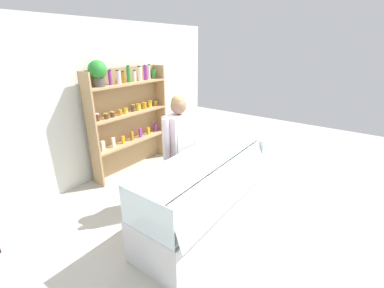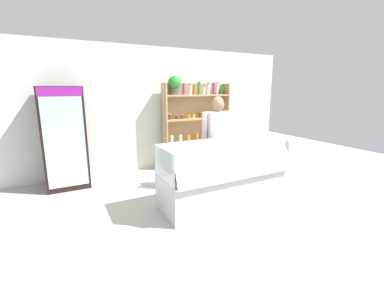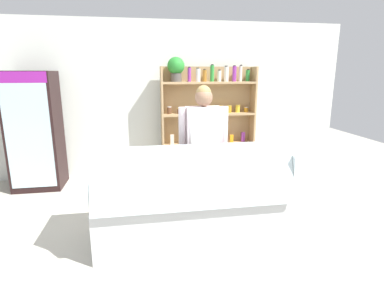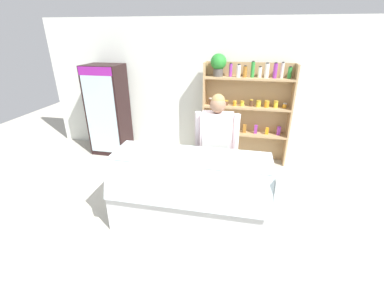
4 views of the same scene
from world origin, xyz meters
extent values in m
plane|color=#B7B2A3|center=(0.00, 0.00, 0.00)|extent=(12.00, 12.00, 0.00)
cube|color=silver|center=(0.00, 2.33, 1.35)|extent=(6.80, 0.10, 2.70)
cube|color=black|center=(-1.97, 1.90, 0.92)|extent=(0.72, 0.60, 1.85)
cube|color=silver|center=(-1.97, 1.60, 0.92)|extent=(0.64, 0.01, 1.65)
cube|color=#8C1E8C|center=(-1.97, 1.59, 1.76)|extent=(0.68, 0.01, 0.16)
cylinder|color=#3356B2|center=(-2.17, 1.66, 0.36)|extent=(0.05, 0.05, 0.21)
cylinder|color=orange|center=(-1.97, 1.66, 0.35)|extent=(0.06, 0.06, 0.20)
cylinder|color=#9E6623|center=(-1.77, 1.66, 0.35)|extent=(0.06, 0.06, 0.20)
cylinder|color=#3356B2|center=(-2.19, 1.66, 0.81)|extent=(0.05, 0.05, 0.16)
cylinder|color=orange|center=(-2.04, 1.66, 0.83)|extent=(0.05, 0.05, 0.20)
cylinder|color=#2D8C38|center=(-1.89, 1.66, 0.84)|extent=(0.05, 0.05, 0.21)
cylinder|color=red|center=(-1.74, 1.66, 0.83)|extent=(0.06, 0.06, 0.19)
cylinder|color=purple|center=(-2.19, 1.66, 1.32)|extent=(0.06, 0.06, 0.21)
cylinder|color=#2D8C38|center=(-2.04, 1.66, 1.32)|extent=(0.07, 0.07, 0.20)
cylinder|color=#9E6623|center=(-1.89, 1.66, 1.31)|extent=(0.06, 0.06, 0.19)
cylinder|color=orange|center=(-1.74, 1.66, 1.30)|extent=(0.06, 0.06, 0.17)
cube|color=tan|center=(0.86, 2.15, 0.96)|extent=(1.65, 0.02, 1.92)
cube|color=tan|center=(0.05, 2.01, 0.96)|extent=(0.03, 0.28, 1.92)
cube|color=tan|center=(1.67, 2.01, 0.96)|extent=(0.03, 0.28, 1.92)
cube|color=tan|center=(0.86, 2.01, 0.58)|extent=(1.59, 0.28, 0.04)
cube|color=tan|center=(0.86, 2.01, 1.12)|extent=(1.59, 0.28, 0.04)
cube|color=tan|center=(0.86, 2.01, 1.65)|extent=(1.59, 0.28, 0.04)
cylinder|color=#4C4742|center=(0.29, 2.01, 1.74)|extent=(0.18, 0.18, 0.14)
sphere|color=#28862D|center=(0.29, 2.01, 1.93)|extent=(0.29, 0.29, 0.29)
cylinder|color=purple|center=(0.52, 2.03, 1.79)|extent=(0.06, 0.06, 0.23)
cylinder|color=black|center=(0.52, 2.01, 1.91)|extent=(0.04, 0.04, 0.02)
cylinder|color=silver|center=(0.66, 1.99, 1.78)|extent=(0.08, 0.08, 0.21)
cylinder|color=black|center=(0.66, 2.01, 1.90)|extent=(0.05, 0.05, 0.02)
cylinder|color=#9E6623|center=(0.78, 2.01, 1.77)|extent=(0.07, 0.07, 0.19)
cylinder|color=black|center=(0.78, 2.01, 1.87)|extent=(0.05, 0.05, 0.02)
cylinder|color=#2D8C38|center=(0.91, 2.02, 1.81)|extent=(0.07, 0.07, 0.27)
cylinder|color=black|center=(0.91, 2.01, 1.95)|extent=(0.04, 0.04, 0.02)
cylinder|color=silver|center=(1.04, 2.03, 1.76)|extent=(0.07, 0.07, 0.18)
cylinder|color=black|center=(1.04, 2.01, 1.86)|extent=(0.04, 0.04, 0.02)
cylinder|color=silver|center=(1.16, 2.00, 1.80)|extent=(0.08, 0.08, 0.25)
cylinder|color=black|center=(1.16, 2.01, 1.93)|extent=(0.05, 0.05, 0.02)
cylinder|color=purple|center=(1.30, 2.00, 1.80)|extent=(0.07, 0.07, 0.25)
cylinder|color=black|center=(1.30, 2.01, 1.94)|extent=(0.04, 0.04, 0.02)
cylinder|color=silver|center=(1.42, 2.04, 1.81)|extent=(0.06, 0.06, 0.27)
cylinder|color=black|center=(1.42, 2.01, 1.95)|extent=(0.04, 0.04, 0.02)
cylinder|color=#2D8C38|center=(1.55, 2.03, 1.77)|extent=(0.07, 0.07, 0.19)
cylinder|color=black|center=(1.55, 2.01, 1.87)|extent=(0.04, 0.04, 0.02)
cylinder|color=brown|center=(0.17, 2.01, 1.19)|extent=(0.08, 0.08, 0.11)
cylinder|color=silver|center=(0.17, 2.01, 1.25)|extent=(0.08, 0.08, 0.01)
cylinder|color=brown|center=(0.34, 2.00, 1.17)|extent=(0.07, 0.07, 0.08)
cylinder|color=gold|center=(0.34, 2.01, 1.22)|extent=(0.08, 0.08, 0.01)
cylinder|color=brown|center=(0.47, 2.01, 1.17)|extent=(0.08, 0.08, 0.08)
cylinder|color=gold|center=(0.47, 2.01, 1.22)|extent=(0.08, 0.08, 0.01)
cylinder|color=orange|center=(0.63, 2.01, 1.18)|extent=(0.07, 0.07, 0.08)
cylinder|color=gold|center=(0.63, 2.01, 1.22)|extent=(0.07, 0.07, 0.01)
cylinder|color=yellow|center=(0.77, 2.03, 1.18)|extent=(0.07, 0.07, 0.09)
cylinder|color=gold|center=(0.77, 2.01, 1.23)|extent=(0.07, 0.07, 0.01)
cylinder|color=brown|center=(0.94, 2.02, 1.19)|extent=(0.06, 0.06, 0.12)
cylinder|color=gold|center=(0.94, 2.01, 1.26)|extent=(0.07, 0.07, 0.01)
cylinder|color=yellow|center=(1.07, 2.02, 1.19)|extent=(0.09, 0.09, 0.11)
cylinder|color=gold|center=(1.07, 2.01, 1.25)|extent=(0.09, 0.09, 0.01)
cylinder|color=orange|center=(1.23, 2.02, 1.19)|extent=(0.09, 0.09, 0.11)
cylinder|color=gold|center=(1.23, 2.01, 1.25)|extent=(0.09, 0.09, 0.01)
cylinder|color=yellow|center=(1.39, 2.03, 1.19)|extent=(0.08, 0.08, 0.12)
cylinder|color=gold|center=(1.39, 2.01, 1.26)|extent=(0.08, 0.08, 0.01)
cylinder|color=orange|center=(1.55, 2.03, 1.17)|extent=(0.07, 0.07, 0.08)
cylinder|color=silver|center=(1.55, 2.01, 1.22)|extent=(0.07, 0.07, 0.01)
cube|color=silver|center=(0.21, 2.01, 0.68)|extent=(0.07, 0.05, 0.17)
cube|color=silver|center=(0.43, 2.01, 0.68)|extent=(0.06, 0.04, 0.17)
cube|color=orange|center=(0.64, 2.01, 0.66)|extent=(0.06, 0.04, 0.14)
cube|color=#9E6623|center=(0.86, 2.01, 0.68)|extent=(0.07, 0.05, 0.17)
cube|color=purple|center=(1.07, 2.01, 0.68)|extent=(0.06, 0.04, 0.17)
cube|color=orange|center=(1.29, 2.01, 0.66)|extent=(0.06, 0.04, 0.13)
cube|color=purple|center=(1.50, 2.01, 0.68)|extent=(0.06, 0.04, 0.17)
cube|color=silver|center=(0.20, -0.07, 0.28)|extent=(2.03, 0.75, 0.55)
cube|color=white|center=(0.20, -0.07, 0.57)|extent=(1.97, 0.69, 0.03)
cube|color=silver|center=(0.20, -0.42, 0.78)|extent=(1.99, 0.16, 0.47)
cube|color=silver|center=(0.20, -0.02, 1.00)|extent=(1.99, 0.59, 0.01)
cube|color=silver|center=(-0.81, -0.07, 0.78)|extent=(0.01, 0.71, 0.45)
cube|color=silver|center=(1.20, -0.07, 0.78)|extent=(0.01, 0.71, 0.45)
cube|color=beige|center=(-0.57, 0.02, 0.61)|extent=(0.17, 0.14, 0.04)
cube|color=white|center=(-0.57, -0.20, 0.61)|extent=(0.05, 0.03, 0.02)
cube|color=tan|center=(-0.19, 0.02, 0.61)|extent=(0.16, 0.13, 0.04)
cube|color=white|center=(-0.19, -0.20, 0.61)|extent=(0.05, 0.03, 0.02)
cube|color=tan|center=(0.20, 0.02, 0.61)|extent=(0.16, 0.14, 0.05)
cube|color=white|center=(0.20, -0.20, 0.61)|extent=(0.05, 0.03, 0.02)
cube|color=tan|center=(0.58, 0.02, 0.61)|extent=(0.16, 0.10, 0.06)
cube|color=white|center=(0.58, -0.20, 0.61)|extent=(0.05, 0.03, 0.02)
cube|color=beige|center=(0.96, 0.02, 0.61)|extent=(0.17, 0.14, 0.05)
cube|color=white|center=(0.96, -0.20, 0.61)|extent=(0.05, 0.03, 0.02)
cylinder|color=#A35B4C|center=(-0.64, -0.18, 0.66)|extent=(0.18, 0.16, 0.14)
cylinder|color=#A35B4C|center=(-0.42, -0.18, 0.65)|extent=(0.17, 0.15, 0.13)
cylinder|color=tan|center=(-0.20, -0.18, 0.65)|extent=(0.18, 0.14, 0.12)
cylinder|color=white|center=(0.70, -0.16, 0.69)|extent=(0.07, 0.07, 0.21)
cylinder|color=white|center=(0.80, -0.16, 0.68)|extent=(0.07, 0.07, 0.19)
cylinder|color=#383D51|center=(0.36, 0.53, 0.39)|extent=(0.13, 0.13, 0.77)
cylinder|color=#383D51|center=(0.55, 0.53, 0.39)|extent=(0.13, 0.13, 0.77)
cube|color=silver|center=(0.46, 0.53, 1.09)|extent=(0.44, 0.24, 0.64)
cube|color=white|center=(0.46, 0.41, 0.75)|extent=(0.37, 0.01, 1.19)
cylinder|color=silver|center=(0.19, 0.53, 1.12)|extent=(0.09, 0.09, 0.57)
cylinder|color=silver|center=(0.73, 0.53, 1.12)|extent=(0.09, 0.09, 0.57)
sphere|color=#8C664C|center=(0.46, 0.53, 1.53)|extent=(0.22, 0.22, 0.22)
sphere|color=#997A47|center=(0.46, 0.54, 1.58)|extent=(0.19, 0.19, 0.19)
camera|label=1|loc=(-2.18, -1.62, 2.31)|focal=24.00mm
camera|label=2|loc=(-2.05, -3.24, 1.81)|focal=24.00mm
camera|label=3|loc=(-0.30, -3.08, 1.82)|focal=28.00mm
camera|label=4|loc=(0.79, -2.85, 2.43)|focal=24.00mm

